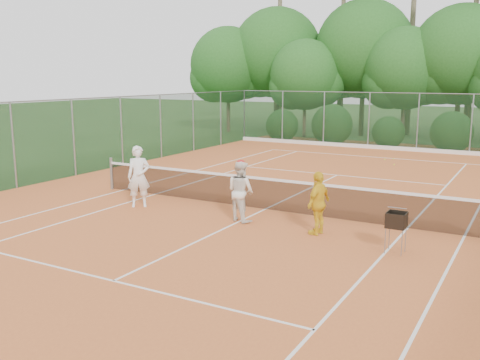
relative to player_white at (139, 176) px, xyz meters
name	(u,v)px	position (x,y,z in m)	size (l,w,h in m)	color
ground	(264,210)	(3.46, 1.49, -0.94)	(120.00, 120.00, 0.00)	#254719
clay_court	(264,210)	(3.46, 1.49, -0.93)	(18.00, 36.00, 0.02)	#CA652E
tennis_net	(265,193)	(3.46, 1.49, -0.41)	(11.97, 0.10, 1.10)	gray
player_white	(139,176)	(0.00, 0.00, 0.00)	(0.67, 0.44, 1.84)	white
player_center_grp	(241,191)	(3.45, 0.08, -0.09)	(0.96, 0.85, 1.68)	white
player_yellow	(318,203)	(5.72, -0.05, -0.13)	(0.93, 0.39, 1.58)	yellow
ball_hopper	(396,221)	(7.75, -0.56, -0.18)	(0.40, 0.40, 0.93)	gray
stray_ball_a	(394,165)	(4.84, 11.40, -0.88)	(0.07, 0.07, 0.07)	yellow
stray_ball_b	(393,159)	(4.41, 13.06, -0.88)	(0.07, 0.07, 0.07)	#BDD932
stray_ball_c	(385,159)	(4.11, 12.66, -0.88)	(0.07, 0.07, 0.07)	#C3E735
court_markings	(264,210)	(3.46, 1.49, -0.91)	(11.03, 23.83, 0.01)	white
fence_back	(393,121)	(3.46, 16.49, 0.58)	(18.07, 0.07, 3.00)	#19381E
fence_left	(13,146)	(-5.54, -0.01, 0.58)	(0.07, 33.07, 3.00)	#19381E
tropical_treeline	(443,55)	(4.89, 21.71, 4.18)	(32.10, 8.49, 15.03)	brown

